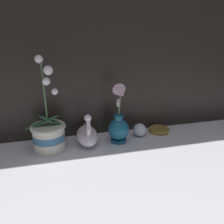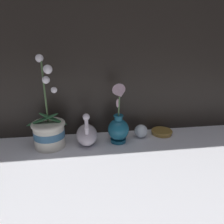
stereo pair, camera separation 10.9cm
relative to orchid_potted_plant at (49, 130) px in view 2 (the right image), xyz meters
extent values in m
plane|color=white|center=(0.30, -0.09, -0.09)|extent=(2.80, 2.80, 0.00)
cube|color=black|center=(0.30, 0.14, 0.51)|extent=(2.80, 0.03, 1.20)
cylinder|color=beige|center=(0.00, 0.00, -0.02)|extent=(0.15, 0.15, 0.13)
cylinder|color=#386689|center=(0.00, 0.00, -0.02)|extent=(0.15, 0.15, 0.04)
torus|color=beige|center=(0.00, 0.00, 0.03)|extent=(0.16, 0.16, 0.02)
cylinder|color=#4C6B3D|center=(0.00, 0.00, 0.19)|extent=(0.01, 0.02, 0.30)
ellipsoid|color=#2D6038|center=(0.03, 0.00, 0.06)|extent=(0.14, 0.06, 0.09)
ellipsoid|color=#2D6038|center=(-0.03, 0.00, 0.06)|extent=(0.17, 0.06, 0.07)
sphere|color=white|center=(-0.01, 0.00, 0.34)|extent=(0.03, 0.03, 0.03)
sphere|color=white|center=(0.03, -0.02, 0.30)|extent=(0.04, 0.04, 0.04)
sphere|color=white|center=(0.01, -0.02, 0.25)|extent=(0.03, 0.03, 0.03)
sphere|color=white|center=(0.04, -0.03, 0.21)|extent=(0.03, 0.03, 0.03)
ellipsoid|color=white|center=(0.18, 0.02, -0.04)|extent=(0.11, 0.18, 0.09)
cone|color=white|center=(0.18, 0.08, -0.03)|extent=(0.05, 0.07, 0.07)
cylinder|color=white|center=(0.18, -0.05, 0.01)|extent=(0.02, 0.05, 0.06)
sphere|color=white|center=(0.18, -0.07, 0.03)|extent=(0.02, 0.02, 0.02)
cylinder|color=white|center=(0.18, -0.06, 0.05)|extent=(0.02, 0.04, 0.05)
sphere|color=white|center=(0.18, -0.04, 0.08)|extent=(0.03, 0.03, 0.03)
cylinder|color=#195B75|center=(0.34, 0.00, -0.08)|extent=(0.08, 0.08, 0.02)
ellipsoid|color=#195B75|center=(0.34, 0.00, -0.02)|extent=(0.11, 0.11, 0.11)
cylinder|color=#195B75|center=(0.34, 0.00, 0.05)|extent=(0.04, 0.04, 0.02)
torus|color=#195B75|center=(0.34, 0.00, 0.06)|extent=(0.05, 0.05, 0.01)
cylinder|color=#567A47|center=(0.34, -0.01, 0.11)|extent=(0.01, 0.03, 0.11)
cone|color=beige|center=(0.34, -0.03, 0.18)|extent=(0.06, 0.08, 0.08)
ellipsoid|color=beige|center=(0.34, -0.01, 0.13)|extent=(0.02, 0.02, 0.04)
sphere|color=silver|center=(0.47, 0.03, -0.05)|extent=(0.07, 0.07, 0.07)
cylinder|color=olive|center=(0.60, 0.06, -0.07)|extent=(0.11, 0.11, 0.02)
torus|color=olive|center=(0.60, 0.06, -0.07)|extent=(0.12, 0.12, 0.01)
camera|label=1|loc=(0.06, -0.98, 0.44)|focal=35.00mm
camera|label=2|loc=(0.17, -1.00, 0.44)|focal=35.00mm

